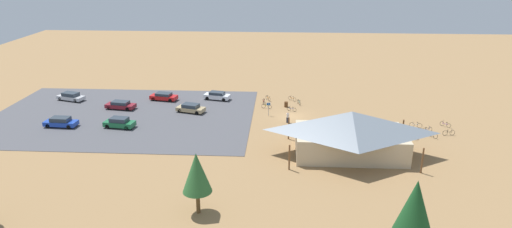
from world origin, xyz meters
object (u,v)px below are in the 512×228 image
Objects in this scene: bicycle_black_back_row at (449,133)px; lot_sign at (268,107)px; pine_center at (415,207)px; bicycle_silver_edge_north at (433,135)px; bicycle_blue_yard_front at (292,109)px; bicycle_teal_lone_east at (299,102)px; bicycle_white_yard_center at (416,125)px; car_maroon_near_entry at (121,105)px; bicycle_blue_trailside at (427,130)px; car_tan_mid_lot at (191,108)px; bicycle_yellow_yard_right at (267,106)px; car_blue_far_end at (61,122)px; visitor_at_bikes at (288,117)px; bicycle_green_lone_west at (416,136)px; bike_pavilion at (351,131)px; bicycle_orange_near_sign at (292,99)px; car_red_front_row at (164,96)px; car_green_back_corner at (119,123)px; car_white_aisle_side at (217,96)px; trash_bin at (286,104)px; bicycle_orange_by_bin at (268,98)px; bicycle_purple_yard_left at (445,124)px; bicycle_red_near_porch at (264,101)px; car_silver_inner_stall at (71,96)px; pine_west at (197,173)px.

lot_sign is at bearing -14.80° from bicycle_black_back_row.
pine_center is 28.54m from bicycle_silver_edge_north.
bicycle_teal_lone_east is (-1.25, -3.54, 0.03)m from bicycle_blue_yard_front.
pine_center is (-13.13, 34.13, 3.09)m from lot_sign.
bicycle_white_yard_center is 0.35× the size of car_maroon_near_entry.
bicycle_blue_yard_front is (-3.67, -2.37, -1.07)m from lot_sign.
bicycle_blue_trailside is at bearing 119.04° from bicycle_white_yard_center.
bicycle_yellow_yard_right is at bearing -167.31° from car_tan_mid_lot.
visitor_at_bikes is at bearing -173.63° from car_blue_far_end.
bicycle_blue_yard_front is 0.92× the size of bicycle_green_lone_west.
bicycle_blue_yard_front is at bearing 70.58° from bicycle_teal_lone_east.
pine_center is at bearing 104.52° from bicycle_blue_yard_front.
lot_sign is at bearing -52.81° from bike_pavilion.
car_red_front_row is at bearing 2.84° from bicycle_orange_near_sign.
car_green_back_corner reaches higher than car_white_aisle_side.
visitor_at_bikes is (22.46, -3.71, 0.49)m from bicycle_black_back_row.
bicycle_blue_trailside is at bearing 162.92° from car_red_front_row.
bicycle_orange_by_bin is at bearing -47.58° from trash_bin.
bicycle_purple_yard_left is at bearing 179.18° from visitor_at_bikes.
bicycle_silver_edge_north is 0.90× the size of bicycle_blue_trailside.
bicycle_orange_near_sign is (-4.86, -1.69, -0.00)m from bicycle_red_near_porch.
bicycle_white_yard_center is at bearing 169.71° from lot_sign.
car_green_back_corner is (3.19, 13.29, 0.07)m from car_red_front_row.
bicycle_silver_edge_north is (3.12, 4.32, 0.04)m from bicycle_purple_yard_left.
bicycle_orange_by_bin is 29.60m from bicycle_black_back_row.
pine_center is 40.22m from bicycle_yellow_yard_right.
bicycle_teal_lone_east is at bearing -102.26° from visitor_at_bikes.
car_red_front_row is at bearing -19.27° from bicycle_silver_edge_north.
bicycle_orange_near_sign is (1.07, -1.96, -0.01)m from bicycle_teal_lone_east.
pine_center reaches higher than bicycle_teal_lone_east.
bicycle_white_yard_center reaches higher than bicycle_orange_by_bin.
pine_center is at bearing 141.42° from car_green_back_corner.
car_maroon_near_entry reaches higher than trash_bin.
car_silver_inner_stall is (12.78, -12.24, -0.05)m from car_green_back_corner.
bicycle_orange_near_sign is at bearing -94.55° from visitor_at_bikes.
bicycle_orange_by_bin is 0.32× the size of car_silver_inner_stall.
lot_sign is (10.69, -14.09, -1.75)m from bike_pavilion.
car_red_front_row is 1.01× the size of car_blue_far_end.
bicycle_blue_yard_front is at bearing -14.28° from bicycle_purple_yard_left.
car_maroon_near_entry reaches higher than bicycle_orange_near_sign.
car_red_front_row reaches higher than bicycle_silver_edge_north.
bicycle_purple_yard_left is 56.34m from car_blue_far_end.
bicycle_blue_yard_front is at bearing -107.08° from pine_west.
pine_west is 1.26× the size of car_silver_inner_stall.
pine_center is 31.65m from bicycle_white_yard_center.
car_green_back_corner is at bearing 25.45° from bicycle_yellow_yard_right.
car_green_back_corner is 0.98× the size of car_white_aisle_side.
pine_west is 36.91m from bicycle_blue_trailside.
car_white_aisle_side is at bearing -15.09° from trash_bin.
pine_center is at bearing 109.77° from bicycle_yellow_yard_right.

